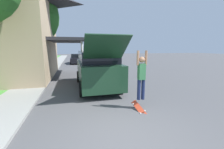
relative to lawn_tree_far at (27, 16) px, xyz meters
name	(u,v)px	position (x,y,z in m)	size (l,w,h in m)	color
ground_plane	(120,135)	(4.62, -10.82, -4.90)	(120.00, 120.00, 0.00)	#49494C
sidewalk	(31,87)	(1.02, -4.82, -4.85)	(1.80, 80.00, 0.10)	gray
lawn_tree_far	(27,16)	(0.00, 0.00, 0.00)	(5.09, 5.09, 7.37)	brown
suv_parked	(97,68)	(4.81, -5.71, -3.78)	(2.18, 5.75, 2.78)	#193823
car_down_street	(77,59)	(4.11, 9.18, -4.21)	(1.97, 4.57, 1.46)	black
skateboarder	(141,75)	(5.92, -9.33, -3.60)	(0.41, 0.21, 1.83)	#192347
skateboard	(139,108)	(5.78, -9.51, -4.80)	(0.33, 0.77, 0.40)	#B73D23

